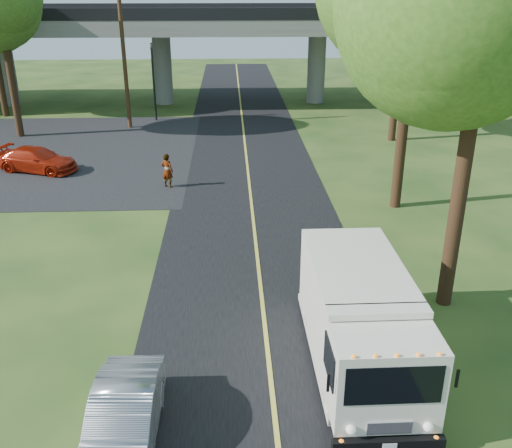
{
  "coord_description": "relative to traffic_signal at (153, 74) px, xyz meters",
  "views": [
    {
      "loc": [
        -0.89,
        -13.69,
        9.0
      ],
      "look_at": [
        -0.08,
        3.57,
        1.6
      ],
      "focal_mm": 40.0,
      "sensor_mm": 36.0,
      "label": 1
    }
  ],
  "objects": [
    {
      "name": "red_sedan",
      "position": [
        -4.73,
        -11.26,
        -2.59
      ],
      "size": [
        4.5,
        2.95,
        1.21
      ],
      "primitive_type": "imported",
      "rotation": [
        0.0,
        0.0,
        1.25
      ],
      "color": "#981B09",
      "rests_on": "ground"
    },
    {
      "name": "silver_sedan",
      "position": [
        2.8,
        -30.33,
        -2.57
      ],
      "size": [
        1.36,
        3.81,
        1.25
      ],
      "primitive_type": "imported",
      "rotation": [
        0.0,
        0.0,
        -0.01
      ],
      "color": "gray",
      "rests_on": "ground"
    },
    {
      "name": "parking_lot",
      "position": [
        -5.0,
        -8.0,
        -3.19
      ],
      "size": [
        16.0,
        18.0,
        0.01
      ],
      "primitive_type": "cube",
      "color": "black",
      "rests_on": "ground"
    },
    {
      "name": "overpass",
      "position": [
        6.0,
        6.0,
        1.36
      ],
      "size": [
        54.0,
        10.0,
        7.3
      ],
      "color": "slate",
      "rests_on": "ground"
    },
    {
      "name": "tree_left_lot",
      "position": [
        -7.79,
        -4.16,
        4.7
      ],
      "size": [
        5.6,
        5.5,
        10.5
      ],
      "color": "#382314",
      "rests_on": "ground"
    },
    {
      "name": "ground",
      "position": [
        6.0,
        -26.0,
        -3.2
      ],
      "size": [
        120.0,
        120.0,
        0.0
      ],
      "primitive_type": "plane",
      "color": "#213E16",
      "rests_on": "ground"
    },
    {
      "name": "traffic_signal",
      "position": [
        0.0,
        0.0,
        0.0
      ],
      "size": [
        0.18,
        0.22,
        5.2
      ],
      "color": "black",
      "rests_on": "ground"
    },
    {
      "name": "lane_line",
      "position": [
        6.0,
        -16.0,
        -3.17
      ],
      "size": [
        0.12,
        90.0,
        0.01
      ],
      "primitive_type": "cube",
      "color": "gold",
      "rests_on": "road"
    },
    {
      "name": "pedestrian",
      "position": [
        2.16,
        -14.07,
        -2.39
      ],
      "size": [
        0.7,
        0.61,
        1.63
      ],
      "primitive_type": "imported",
      "rotation": [
        0.0,
        0.0,
        2.69
      ],
      "color": "gray",
      "rests_on": "ground"
    },
    {
      "name": "utility_pole",
      "position": [
        -1.5,
        -2.0,
        1.4
      ],
      "size": [
        1.6,
        0.26,
        9.0
      ],
      "color": "#472D19",
      "rests_on": "ground"
    },
    {
      "name": "step_van",
      "position": [
        8.2,
        -27.97,
        -1.79
      ],
      "size": [
        2.31,
        6.18,
        2.59
      ],
      "rotation": [
        0.0,
        0.0,
        0.0
      ],
      "color": "silver",
      "rests_on": "ground"
    },
    {
      "name": "road",
      "position": [
        6.0,
        -16.0,
        -3.19
      ],
      "size": [
        7.0,
        90.0,
        0.02
      ],
      "primitive_type": "cube",
      "color": "black",
      "rests_on": "ground"
    }
  ]
}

